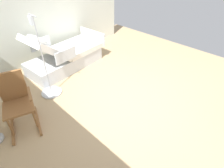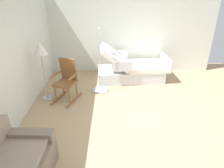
# 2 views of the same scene
# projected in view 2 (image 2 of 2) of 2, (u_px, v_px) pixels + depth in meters

# --- Properties ---
(ground_plane) EXTENTS (7.02, 7.02, 0.00)m
(ground_plane) POSITION_uv_depth(u_px,v_px,m) (139.00, 121.00, 4.41)
(ground_plane) COLOR tan
(back_wall) EXTENTS (5.82, 0.10, 2.70)m
(back_wall) POSITION_uv_depth(u_px,v_px,m) (5.00, 61.00, 3.80)
(back_wall) COLOR silver
(back_wall) RESTS_ON ground
(side_wall) EXTENTS (0.10, 5.23, 2.70)m
(side_wall) POSITION_uv_depth(u_px,v_px,m) (130.00, 30.00, 6.37)
(side_wall) COLOR silver
(side_wall) RESTS_ON ground
(hospital_bed) EXTENTS (1.13, 2.13, 1.18)m
(hospital_bed) POSITION_uv_depth(u_px,v_px,m) (131.00, 70.00, 6.16)
(hospital_bed) COLOR silver
(hospital_bed) RESTS_ON ground
(rocking_chair) EXTENTS (0.87, 0.69, 1.05)m
(rocking_chair) POSITION_uv_depth(u_px,v_px,m) (67.00, 80.00, 5.05)
(rocking_chair) COLOR brown
(rocking_chair) RESTS_ON ground
(floor_lamp) EXTENTS (0.34, 0.34, 1.48)m
(floor_lamp) POSITION_uv_depth(u_px,v_px,m) (40.00, 52.00, 4.71)
(floor_lamp) COLOR #B2B5BA
(floor_lamp) RESTS_ON ground
(iv_pole) EXTENTS (0.44, 0.44, 1.69)m
(iv_pole) POSITION_uv_depth(u_px,v_px,m) (100.00, 82.00, 5.54)
(iv_pole) COLOR #B2B5BA
(iv_pole) RESTS_ON ground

